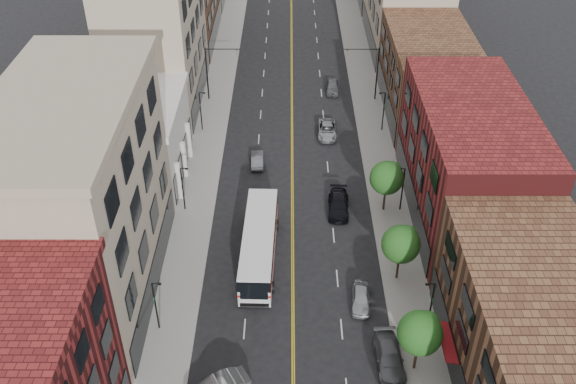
{
  "coord_description": "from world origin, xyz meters",
  "views": [
    {
      "loc": [
        -0.32,
        -27.98,
        40.16
      ],
      "look_at": [
        -0.45,
        20.3,
        5.0
      ],
      "focal_mm": 40.0,
      "sensor_mm": 36.0,
      "label": 1
    }
  ],
  "objects_px": {
    "car_parked_mid": "(389,357)",
    "city_bus": "(259,242)",
    "car_lane_c": "(332,86)",
    "car_parked_far": "(361,298)",
    "car_lane_b": "(327,130)",
    "car_lane_behind": "(257,159)",
    "car_lane_a": "(338,204)"
  },
  "relations": [
    {
      "from": "car_lane_behind",
      "to": "car_lane_b",
      "type": "relative_size",
      "value": 0.77
    },
    {
      "from": "car_lane_c",
      "to": "car_parked_far",
      "type": "bearing_deg",
      "value": -86.84
    },
    {
      "from": "car_parked_far",
      "to": "city_bus",
      "type": "bearing_deg",
      "value": 152.52
    },
    {
      "from": "car_parked_mid",
      "to": "car_lane_behind",
      "type": "bearing_deg",
      "value": 109.75
    },
    {
      "from": "car_parked_far",
      "to": "car_lane_a",
      "type": "height_order",
      "value": "car_lane_a"
    },
    {
      "from": "car_parked_mid",
      "to": "car_lane_c",
      "type": "bearing_deg",
      "value": 90.11
    },
    {
      "from": "car_lane_b",
      "to": "city_bus",
      "type": "bearing_deg",
      "value": -106.43
    },
    {
      "from": "car_parked_mid",
      "to": "car_lane_b",
      "type": "bearing_deg",
      "value": 92.97
    },
    {
      "from": "car_parked_mid",
      "to": "car_lane_behind",
      "type": "distance_m",
      "value": 30.26
    },
    {
      "from": "car_lane_behind",
      "to": "car_lane_c",
      "type": "relative_size",
      "value": 0.89
    },
    {
      "from": "car_parked_mid",
      "to": "car_lane_c",
      "type": "distance_m",
      "value": 46.05
    },
    {
      "from": "car_lane_behind",
      "to": "car_lane_c",
      "type": "bearing_deg",
      "value": -120.04
    },
    {
      "from": "car_lane_a",
      "to": "city_bus",
      "type": "bearing_deg",
      "value": -133.42
    },
    {
      "from": "car_lane_a",
      "to": "car_lane_c",
      "type": "distance_m",
      "value": 26.5
    },
    {
      "from": "city_bus",
      "to": "car_parked_far",
      "type": "xyz_separation_m",
      "value": [
        8.88,
        -5.81,
        -1.25
      ]
    },
    {
      "from": "car_parked_mid",
      "to": "city_bus",
      "type": "bearing_deg",
      "value": 128.43
    },
    {
      "from": "car_lane_b",
      "to": "car_parked_far",
      "type": "bearing_deg",
      "value": -85.08
    },
    {
      "from": "car_parked_mid",
      "to": "car_lane_a",
      "type": "distance_m",
      "value": 19.71
    },
    {
      "from": "car_lane_behind",
      "to": "car_lane_c",
      "type": "height_order",
      "value": "car_lane_c"
    },
    {
      "from": "car_parked_mid",
      "to": "car_lane_behind",
      "type": "xyz_separation_m",
      "value": [
        -11.34,
        28.06,
        -0.11
      ]
    },
    {
      "from": "car_lane_b",
      "to": "car_lane_c",
      "type": "bearing_deg",
      "value": 85.52
    },
    {
      "from": "car_parked_far",
      "to": "car_lane_c",
      "type": "bearing_deg",
      "value": 96.15
    },
    {
      "from": "car_parked_far",
      "to": "car_lane_a",
      "type": "relative_size",
      "value": 0.78
    },
    {
      "from": "car_parked_far",
      "to": "car_lane_behind",
      "type": "relative_size",
      "value": 1.04
    },
    {
      "from": "city_bus",
      "to": "car_parked_mid",
      "type": "relative_size",
      "value": 2.55
    },
    {
      "from": "car_parked_far",
      "to": "car_lane_b",
      "type": "height_order",
      "value": "car_lane_b"
    },
    {
      "from": "car_parked_mid",
      "to": "car_lane_b",
      "type": "height_order",
      "value": "car_parked_mid"
    },
    {
      "from": "city_bus",
      "to": "car_lane_c",
      "type": "distance_m",
      "value": 34.91
    },
    {
      "from": "car_parked_far",
      "to": "car_lane_c",
      "type": "height_order",
      "value": "car_lane_c"
    },
    {
      "from": "car_parked_far",
      "to": "car_lane_behind",
      "type": "distance_m",
      "value": 23.76
    },
    {
      "from": "car_parked_mid",
      "to": "car_parked_far",
      "type": "height_order",
      "value": "car_parked_mid"
    },
    {
      "from": "city_bus",
      "to": "car_lane_a",
      "type": "height_order",
      "value": "city_bus"
    }
  ]
}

